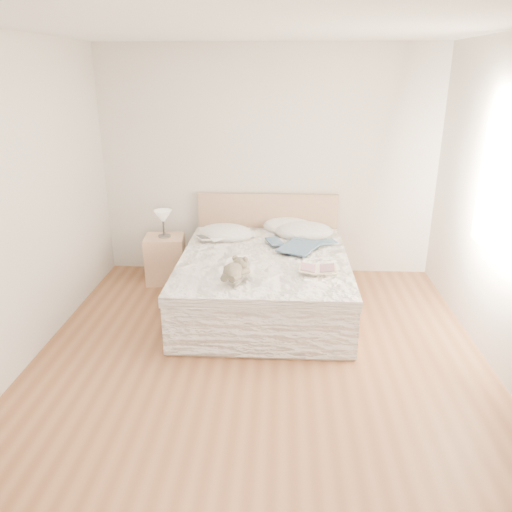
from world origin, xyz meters
The scene contains 16 objects.
floor centered at (0.00, 0.00, 0.00)m, with size 4.00×4.50×0.00m, color brown.
ceiling centered at (0.00, 0.00, 2.70)m, with size 4.00×4.50×0.00m, color white.
wall_back centered at (0.00, 2.25, 1.35)m, with size 4.00×0.02×2.70m, color beige.
wall_front centered at (0.00, -2.25, 1.35)m, with size 4.00×0.02×2.70m, color beige.
wall_left centered at (-2.00, 0.00, 1.35)m, with size 0.02×4.50×2.70m, color beige.
window centered at (1.99, 0.30, 1.45)m, with size 0.02×1.30×1.10m, color white.
bed centered at (0.00, 1.19, 0.31)m, with size 1.72×2.14×1.00m.
nightstand centered at (-1.21, 1.81, 0.28)m, with size 0.45×0.40×0.56m, color tan.
table_lamp centered at (-1.20, 1.81, 0.79)m, with size 0.23×0.23×0.32m.
pillow_left centered at (-0.46, 1.74, 0.64)m, with size 0.64×0.45×0.19m, color white.
pillow_middle centered at (0.27, 2.04, 0.64)m, with size 0.64×0.45×0.19m, color white.
pillow_right centered at (0.44, 1.86, 0.64)m, with size 0.68×0.47×0.20m, color silver.
blouse centered at (0.37, 1.34, 0.63)m, with size 0.54×0.58×0.02m, color #2D455E, non-canonical shape.
photo_book centered at (-0.63, 1.56, 0.63)m, with size 0.29×0.20×0.02m, color white.
childrens_book centered at (0.52, 0.69, 0.63)m, with size 0.36×0.25×0.02m, color beige.
teddy_bear centered at (-0.26, 0.41, 0.65)m, with size 0.22×0.32×0.17m, color #665D4B, non-canonical shape.
Camera 1 is at (0.17, -3.70, 2.39)m, focal length 35.00 mm.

